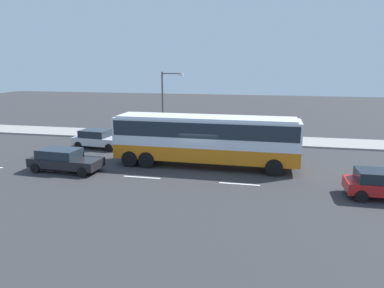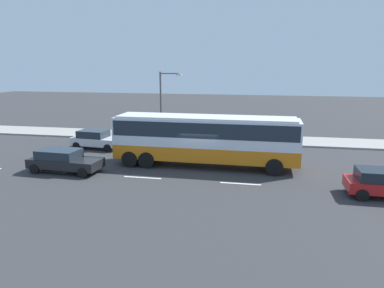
% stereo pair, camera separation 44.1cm
% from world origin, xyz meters
% --- Properties ---
extents(ground_plane, '(120.00, 120.00, 0.00)m').
position_xyz_m(ground_plane, '(0.00, 0.00, 0.00)').
color(ground_plane, '#333335').
extents(sidewalk_curb, '(80.00, 4.00, 0.15)m').
position_xyz_m(sidewalk_curb, '(0.00, 9.53, 0.07)').
color(sidewalk_curb, gray).
rests_on(sidewalk_curb, ground_plane).
extents(lane_centreline, '(24.78, 0.16, 0.01)m').
position_xyz_m(lane_centreline, '(-8.73, -2.98, 0.00)').
color(lane_centreline, white).
rests_on(lane_centreline, ground_plane).
extents(coach_bus, '(12.47, 2.82, 3.47)m').
position_xyz_m(coach_bus, '(0.25, 0.24, 2.16)').
color(coach_bus, orange).
rests_on(coach_bus, ground_plane).
extents(car_black_sedan, '(4.81, 2.15, 1.47)m').
position_xyz_m(car_black_sedan, '(-8.61, -2.77, 0.78)').
color(car_black_sedan, black).
rests_on(car_black_sedan, ground_plane).
extents(car_red_compact, '(4.08, 1.92, 1.49)m').
position_xyz_m(car_red_compact, '(10.43, -3.68, 0.78)').
color(car_red_compact, '#B21919').
rests_on(car_red_compact, ground_plane).
extents(car_silver_hatch, '(4.30, 2.23, 1.53)m').
position_xyz_m(car_silver_hatch, '(-9.50, 3.79, 0.80)').
color(car_silver_hatch, silver).
rests_on(car_silver_hatch, ground_plane).
extents(pedestrian_near_curb, '(0.32, 0.32, 1.71)m').
position_xyz_m(pedestrian_near_curb, '(5.71, 8.04, 1.14)').
color(pedestrian_near_curb, brown).
rests_on(pedestrian_near_curb, sidewalk_curb).
extents(pedestrian_at_crossing, '(0.32, 0.32, 1.70)m').
position_xyz_m(pedestrian_at_crossing, '(-1.79, 9.28, 1.13)').
color(pedestrian_at_crossing, brown).
rests_on(pedestrian_at_crossing, sidewalk_curb).
extents(street_lamp, '(2.03, 0.24, 6.08)m').
position_xyz_m(street_lamp, '(-4.83, 8.04, 3.73)').
color(street_lamp, '#47474C').
rests_on(street_lamp, sidewalk_curb).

